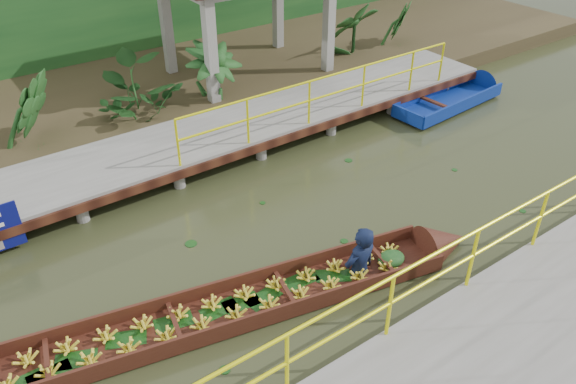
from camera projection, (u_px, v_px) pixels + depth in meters
ground at (297, 235)px, 10.18m from camera, size 80.00×80.00×0.00m
land_strip at (133, 89)px, 15.14m from camera, size 30.00×8.00×0.45m
far_dock at (205, 139)px, 12.25m from camera, size 16.00×2.06×1.66m
near_dock at (538, 345)px, 7.65m from camera, size 18.00×2.40×1.73m
foliage_backdrop at (88, 2)px, 15.85m from camera, size 30.00×0.80×4.00m
vendor_boat at (259, 293)px, 8.54m from camera, size 8.67×2.63×2.12m
moored_blue_boat at (469, 92)px, 15.11m from camera, size 3.89×1.28×0.91m
tropical_plants at (204, 76)px, 13.70m from camera, size 14.00×1.00×1.25m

